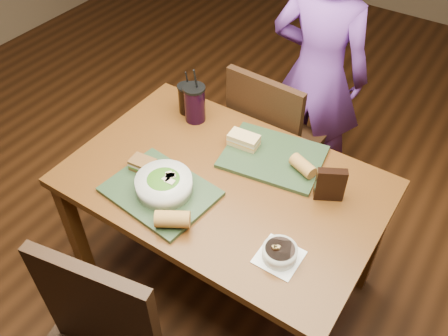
{
  "coord_description": "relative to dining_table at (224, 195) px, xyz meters",
  "views": [
    {
      "loc": [
        0.76,
        -1.15,
        2.16
      ],
      "look_at": [
        0.0,
        0.0,
        0.82
      ],
      "focal_mm": 38.0,
      "sensor_mm": 36.0,
      "label": 1
    }
  ],
  "objects": [
    {
      "name": "diner",
      "position": [
        -0.02,
        0.95,
        0.09
      ],
      "size": [
        0.59,
        0.43,
        1.49
      ],
      "primitive_type": "imported",
      "rotation": [
        0.0,
        0.0,
        3.28
      ],
      "color": "#72389B",
      "rests_on": "ground"
    },
    {
      "name": "chip_bag",
      "position": [
        0.4,
        0.15,
        0.17
      ],
      "size": [
        0.12,
        0.09,
        0.15
      ],
      "primitive_type": "cube",
      "rotation": [
        0.0,
        0.0,
        0.51
      ],
      "color": "black",
      "rests_on": "dining_table"
    },
    {
      "name": "salad_bowl",
      "position": [
        -0.16,
        -0.2,
        0.15
      ],
      "size": [
        0.23,
        0.23,
        0.08
      ],
      "color": "silver",
      "rests_on": "tray_near"
    },
    {
      "name": "dining_table",
      "position": [
        0.0,
        0.0,
        0.0
      ],
      "size": [
        1.3,
        0.85,
        0.75
      ],
      "color": "#562F11",
      "rests_on": "ground"
    },
    {
      "name": "baguette_near",
      "position": [
        -0.02,
        -0.32,
        0.14
      ],
      "size": [
        0.14,
        0.12,
        0.06
      ],
      "primitive_type": "cylinder",
      "rotation": [
        0.0,
        1.57,
        0.55
      ],
      "color": "#AD7533",
      "rests_on": "tray_near"
    },
    {
      "name": "sandwich_far",
      "position": [
        -0.04,
        0.22,
        0.14
      ],
      "size": [
        0.14,
        0.08,
        0.05
      ],
      "color": "tan",
      "rests_on": "tray_far"
    },
    {
      "name": "baguette_far",
      "position": [
        0.25,
        0.21,
        0.14
      ],
      "size": [
        0.13,
        0.1,
        0.06
      ],
      "primitive_type": "cylinder",
      "rotation": [
        0.0,
        1.57,
        -0.37
      ],
      "color": "#AD7533",
      "rests_on": "tray_far"
    },
    {
      "name": "tray_far",
      "position": [
        0.1,
        0.23,
        0.1
      ],
      "size": [
        0.46,
        0.38,
        0.02
      ],
      "primitive_type": "cube",
      "rotation": [
        0.0,
        0.0,
        0.16
      ],
      "color": "#24361F",
      "rests_on": "dining_table"
    },
    {
      "name": "soup_bowl",
      "position": [
        0.38,
        -0.21,
        0.12
      ],
      "size": [
        0.15,
        0.15,
        0.06
      ],
      "color": "white",
      "rests_on": "dining_table"
    },
    {
      "name": "chair_far",
      "position": [
        -0.08,
        0.57,
        -0.13
      ],
      "size": [
        0.43,
        0.43,
        0.95
      ],
      "color": "black",
      "rests_on": "ground"
    },
    {
      "name": "cup_berry",
      "position": [
        -0.34,
        0.27,
        0.18
      ],
      "size": [
        0.1,
        0.1,
        0.28
      ],
      "color": "black",
      "rests_on": "dining_table"
    },
    {
      "name": "sandwich_near",
      "position": [
        -0.31,
        -0.15,
        0.13
      ],
      "size": [
        0.11,
        0.08,
        0.05
      ],
      "color": "#593819",
      "rests_on": "tray_near"
    },
    {
      "name": "cup_cola",
      "position": [
        -0.41,
        0.29,
        0.17
      ],
      "size": [
        0.09,
        0.09,
        0.23
      ],
      "color": "black",
      "rests_on": "dining_table"
    },
    {
      "name": "tray_near",
      "position": [
        -0.17,
        -0.2,
        0.1
      ],
      "size": [
        0.45,
        0.36,
        0.02
      ],
      "primitive_type": "cube",
      "rotation": [
        0.0,
        0.0,
        -0.11
      ],
      "color": "#24361F",
      "rests_on": "dining_table"
    },
    {
      "name": "ground",
      "position": [
        0.0,
        0.0,
        -0.66
      ],
      "size": [
        6.0,
        6.0,
        0.0
      ],
      "primitive_type": "plane",
      "color": "#381C0B",
      "rests_on": "ground"
    }
  ]
}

